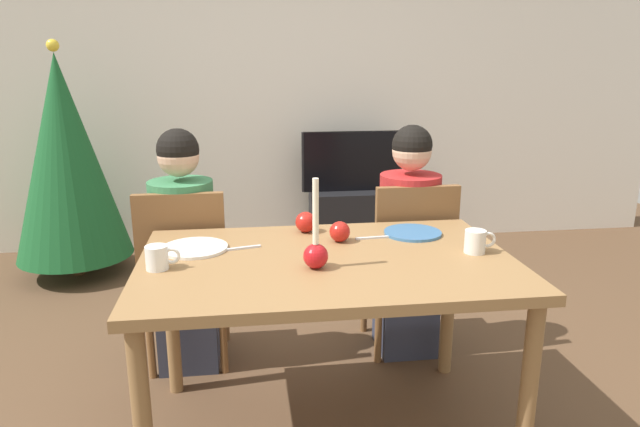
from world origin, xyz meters
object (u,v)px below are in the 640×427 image
Objects in this scene: chair_left at (185,268)px; person_left_child at (185,255)px; apple_by_left_plate at (306,222)px; tv at (352,161)px; chair_right at (409,258)px; dining_table at (327,279)px; person_right_child at (408,245)px; plate_right at (413,233)px; christmas_tree at (66,158)px; apple_near_candle at (340,232)px; mug_right at (476,241)px; tv_stand at (352,220)px; candle_centerpiece at (316,250)px; mug_left at (158,257)px; plate_left at (195,248)px.

chair_left is 0.07m from person_left_child.
tv is at bearing 73.49° from apple_by_left_plate.
dining_table is at bearing -129.78° from chair_right.
plate_right is at bearing -104.38° from person_right_child.
christmas_tree is 18.89× the size of apple_near_candle.
chair_right is at bearing 96.48° from mug_right.
christmas_tree is 17.86× the size of apple_by_left_plate.
tv_stand is 2.38m from mug_right.
person_right_child is at bearing -91.07° from tv_stand.
christmas_tree is at bearing 145.69° from person_right_child.
person_right_child is 0.70m from mug_right.
person_right_child is 0.66m from apple_by_left_plate.
apple_by_left_plate is (-0.58, -1.96, 0.55)m from tv_stand.
person_left_child is 13.84× the size of apple_near_candle.
chair_left is 2.75× the size of candle_centerpiece.
christmas_tree is (-1.99, 1.36, 0.26)m from person_right_child.
chair_right reaches higher than dining_table.
mug_right and apple_by_left_plate have the same top height.
chair_right is 7.27× the size of mug_right.
person_left_child is 0.71m from mug_left.
person_left_child is 1.00× the size of person_right_child.
tv is at bearing 63.83° from mug_left.
person_right_child is at bearing 90.00° from chair_right.
person_left_child is 0.66m from apple_by_left_plate.
apple_by_left_plate is at bearing 88.33° from candle_centerpiece.
mug_right is 1.38× the size of apple_by_left_plate.
plate_left is at bearing 170.39° from mug_right.
dining_table is 11.31× the size of mug_right.
chair_right is 1.14× the size of tv.
person_left_child is at bearing 150.82° from mug_right.
christmas_tree is at bearing 126.63° from dining_table.
person_left_child is at bearing 146.44° from apple_near_candle.
person_left_child is 0.73× the size of christmas_tree.
christmas_tree reaches higher than chair_left.
plate_left is (-1.01, -0.47, 0.19)m from person_right_child.
chair_left reaches higher than apple_by_left_plate.
christmas_tree is 2.88m from mug_right.
apple_near_candle is at bearing -169.41° from plate_right.
chair_right reaches higher than plate_right.
person_left_child reaches higher than tv_stand.
mug_left is at bearing -118.28° from plate_left.
mug_left is at bearing -146.24° from apple_by_left_plate.
chair_left is 1.35m from mug_right.
chair_left reaches higher than mug_right.
candle_centerpiece is (-0.59, -2.40, 0.11)m from tv.
mug_left reaches higher than tv_stand.
chair_left reaches higher than apple_near_candle.
apple_by_left_plate reaches higher than mug_left.
person_right_child is (1.10, 0.03, 0.06)m from chair_left.
person_right_child is 1.48× the size of tv.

